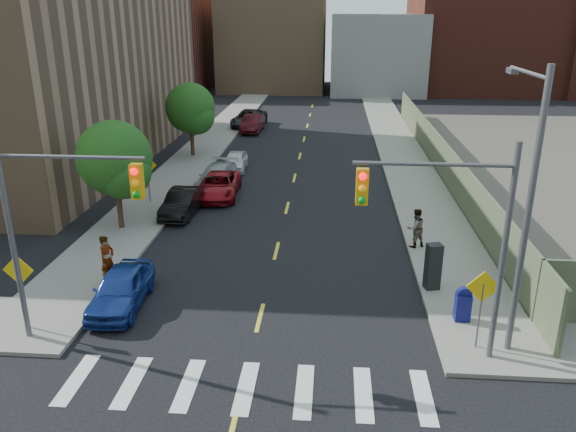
% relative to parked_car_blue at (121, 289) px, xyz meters
% --- Properties ---
extents(sidewalk_nw, '(3.50, 73.00, 0.15)m').
position_rel_parked_car_blue_xyz_m(sidewalk_nw, '(-2.55, 33.06, -0.64)').
color(sidewalk_nw, gray).
rests_on(sidewalk_nw, ground).
extents(sidewalk_ne, '(3.50, 73.00, 0.15)m').
position_rel_parked_car_blue_xyz_m(sidewalk_ne, '(12.95, 33.06, -0.64)').
color(sidewalk_ne, gray).
rests_on(sidewalk_ne, ground).
extents(fence_north, '(0.12, 44.00, 2.50)m').
position_rel_parked_car_blue_xyz_m(fence_north, '(14.80, 19.56, 0.54)').
color(fence_north, '#525B3F').
rests_on(fence_north, ground).
extents(bg_bldg_west, '(14.00, 18.00, 12.00)m').
position_rel_parked_car_blue_xyz_m(bg_bldg_west, '(-16.80, 61.56, 5.29)').
color(bg_bldg_west, '#592319').
rests_on(bg_bldg_west, ground).
extents(bg_bldg_midwest, '(14.00, 16.00, 15.00)m').
position_rel_parked_car_blue_xyz_m(bg_bldg_midwest, '(-0.80, 63.56, 6.79)').
color(bg_bldg_midwest, '#8C6B4C').
rests_on(bg_bldg_midwest, ground).
extents(bg_bldg_center, '(12.00, 16.00, 10.00)m').
position_rel_parked_car_blue_xyz_m(bg_bldg_center, '(13.20, 61.56, 4.29)').
color(bg_bldg_center, gray).
rests_on(bg_bldg_center, ground).
extents(bg_bldg_east, '(18.00, 18.00, 16.00)m').
position_rel_parked_car_blue_xyz_m(bg_bldg_east, '(27.20, 63.56, 7.29)').
color(bg_bldg_east, '#592319').
rests_on(bg_bldg_east, ground).
extents(signal_nw, '(4.59, 0.30, 7.00)m').
position_rel_parked_car_blue_xyz_m(signal_nw, '(-0.79, -2.44, 3.81)').
color(signal_nw, '#59595E').
rests_on(signal_nw, ground).
extents(signal_ne, '(4.59, 0.30, 7.00)m').
position_rel_parked_car_blue_xyz_m(signal_ne, '(11.18, -2.44, 3.81)').
color(signal_ne, '#59595E').
rests_on(signal_ne, ground).
extents(streetlight_ne, '(0.25, 3.70, 9.00)m').
position_rel_parked_car_blue_xyz_m(streetlight_ne, '(13.40, -1.54, 4.51)').
color(streetlight_ne, '#59595E').
rests_on(streetlight_ne, ground).
extents(warn_sign_nw, '(1.06, 0.06, 2.83)m').
position_rel_parked_car_blue_xyz_m(warn_sign_nw, '(-2.60, -1.94, 1.28)').
color(warn_sign_nw, '#59595E').
rests_on(warn_sign_nw, ground).
extents(warn_sign_ne, '(1.06, 0.06, 2.83)m').
position_rel_parked_car_blue_xyz_m(warn_sign_ne, '(12.40, -1.94, 1.28)').
color(warn_sign_ne, '#59595E').
rests_on(warn_sign_ne, ground).
extents(warn_sign_midwest, '(1.06, 0.06, 2.83)m').
position_rel_parked_car_blue_xyz_m(warn_sign_midwest, '(-2.60, 11.56, 1.28)').
color(warn_sign_midwest, '#59595E').
rests_on(warn_sign_midwest, ground).
extents(tree_west_near, '(3.66, 3.64, 5.52)m').
position_rel_parked_car_blue_xyz_m(tree_west_near, '(-2.81, 7.61, 2.76)').
color(tree_west_near, '#332114').
rests_on(tree_west_near, ground).
extents(tree_west_far, '(3.66, 3.64, 5.52)m').
position_rel_parked_car_blue_xyz_m(tree_west_far, '(-2.81, 22.61, 2.76)').
color(tree_west_far, '#332114').
rests_on(tree_west_far, ground).
extents(parked_car_blue, '(1.85, 4.25, 1.43)m').
position_rel_parked_car_blue_xyz_m(parked_car_blue, '(0.00, 0.00, 0.00)').
color(parked_car_blue, navy).
rests_on(parked_car_blue, ground).
extents(parked_car_black, '(1.67, 4.25, 1.38)m').
position_rel_parked_car_blue_xyz_m(parked_car_black, '(-0.30, 10.01, -0.03)').
color(parked_car_black, black).
rests_on(parked_car_black, ground).
extents(parked_car_red, '(2.56, 5.08, 1.38)m').
position_rel_parked_car_blue_xyz_m(parked_car_red, '(1.00, 13.27, -0.02)').
color(parked_car_red, maroon).
rests_on(parked_car_red, ground).
extents(parked_car_silver, '(2.26, 5.01, 1.42)m').
position_rel_parked_car_blue_xyz_m(parked_car_silver, '(0.58, 14.92, -0.00)').
color(parked_car_silver, '#9A9DA2').
rests_on(parked_car_silver, ground).
extents(parked_car_white, '(1.63, 3.80, 1.28)m').
position_rel_parked_car_blue_xyz_m(parked_car_white, '(1.00, 19.19, -0.07)').
color(parked_car_white, silver).
rests_on(parked_car_white, ground).
extents(parked_car_maroon, '(1.78, 4.67, 1.52)m').
position_rel_parked_car_blue_xyz_m(parked_car_maroon, '(0.37, 32.37, 0.05)').
color(parked_car_maroon, '#390B11').
rests_on(parked_car_maroon, ground).
extents(parked_car_grey, '(3.11, 5.89, 1.58)m').
position_rel_parked_car_blue_xyz_m(parked_car_grey, '(-0.30, 34.60, 0.08)').
color(parked_car_grey, black).
rests_on(parked_car_grey, ground).
extents(mailbox, '(0.53, 0.41, 1.27)m').
position_rel_parked_car_blue_xyz_m(mailbox, '(12.29, -0.27, 0.05)').
color(mailbox, navy).
rests_on(mailbox, sidewalk_ne).
extents(payphone, '(0.65, 0.57, 1.85)m').
position_rel_parked_car_blue_xyz_m(payphone, '(11.62, 2.09, 0.36)').
color(payphone, black).
rests_on(payphone, sidewalk_ne).
extents(pedestrian_west, '(0.67, 0.83, 1.97)m').
position_rel_parked_car_blue_xyz_m(pedestrian_west, '(-1.10, 1.60, 0.42)').
color(pedestrian_west, gray).
rests_on(pedestrian_west, sidewalk_nw).
extents(pedestrian_east, '(1.09, 0.99, 1.82)m').
position_rel_parked_car_blue_xyz_m(pedestrian_east, '(11.50, 6.21, 0.35)').
color(pedestrian_east, gray).
rests_on(pedestrian_east, sidewalk_ne).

